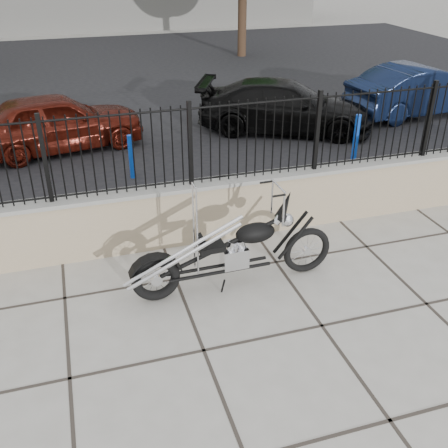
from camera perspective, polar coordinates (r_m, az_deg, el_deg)
name	(u,v)px	position (r m, az deg, el deg)	size (l,w,h in m)	color
ground_plane	(322,326)	(6.65, 10.60, -10.85)	(90.00, 90.00, 0.00)	#99968E
parking_lot	(148,85)	(17.66, -8.22, 14.76)	(30.00, 30.00, 0.00)	black
retaining_wall	(254,204)	(8.30, 3.26, 2.21)	(14.00, 0.36, 0.96)	gray
iron_fence	(256,139)	(7.88, 3.48, 9.25)	(14.00, 0.08, 1.20)	black
chopper_motorcycle	(231,235)	(6.79, 0.74, -1.17)	(2.67, 0.47, 1.60)	black
car_red	(57,122)	(12.25, -17.75, 10.54)	(1.50, 3.72, 1.27)	#46110A
car_black	(285,106)	(13.02, 6.65, 12.60)	(1.69, 4.16, 1.21)	black
car_blue	(420,90)	(15.14, 20.55, 13.51)	(1.38, 3.96, 1.31)	black
bollard_a	(131,157)	(10.42, -10.06, 7.21)	(0.10, 0.10, 0.87)	blue
bollard_b	(356,137)	(11.52, 14.18, 9.14)	(0.12, 0.12, 0.97)	#0B17AE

